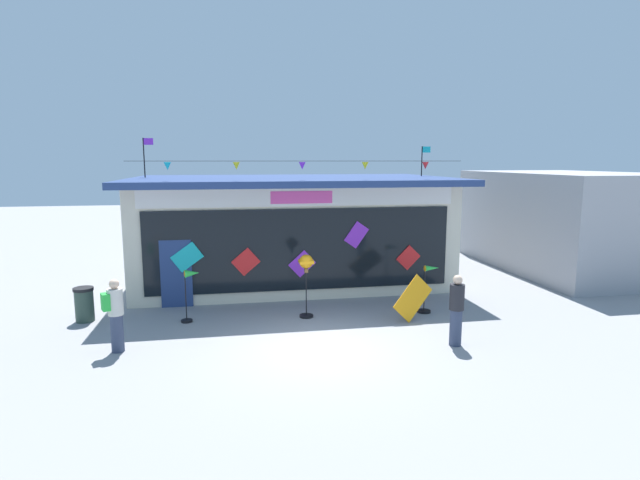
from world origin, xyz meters
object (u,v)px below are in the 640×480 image
at_px(wind_spinner_far_left, 190,285).
at_px(wind_spinner_center_left, 428,288).
at_px(person_mid_plaza, 115,314).
at_px(kite_shop_building, 290,228).
at_px(display_kite_on_ground, 413,298).
at_px(person_near_camera, 456,310).
at_px(wind_spinner_left, 306,268).
at_px(trash_bin, 84,304).

distance_m(wind_spinner_far_left, wind_spinner_center_left, 6.56).
bearing_deg(wind_spinner_center_left, person_mid_plaza, -168.73).
height_order(kite_shop_building, wind_spinner_far_left, kite_shop_building).
bearing_deg(kite_shop_building, display_kite_on_ground, -63.32).
height_order(person_near_camera, person_mid_plaza, same).
xyz_separation_m(person_mid_plaza, display_kite_on_ground, (7.36, 0.96, -0.27)).
xyz_separation_m(wind_spinner_left, wind_spinner_center_left, (3.46, -0.15, -0.65)).
bearing_deg(person_near_camera, display_kite_on_ground, -166.80).
distance_m(person_near_camera, display_kite_on_ground, 1.96).
distance_m(person_near_camera, person_mid_plaza, 7.76).
xyz_separation_m(kite_shop_building, person_mid_plaza, (-4.70, -6.26, -0.99)).
relative_size(wind_spinner_left, display_kite_on_ground, 1.51).
bearing_deg(display_kite_on_ground, trash_bin, 170.28).
relative_size(wind_spinner_far_left, person_near_camera, 0.85).
relative_size(trash_bin, display_kite_on_ground, 0.80).
distance_m(trash_bin, display_kite_on_ground, 8.82).
bearing_deg(trash_bin, display_kite_on_ground, -9.72).
distance_m(kite_shop_building, wind_spinner_left, 4.53).
distance_m(kite_shop_building, display_kite_on_ground, 6.07).
relative_size(wind_spinner_far_left, trash_bin, 1.55).
bearing_deg(wind_spinner_left, trash_bin, 173.36).
xyz_separation_m(wind_spinner_far_left, display_kite_on_ground, (5.86, -0.94, -0.38)).
distance_m(kite_shop_building, person_near_camera, 7.89).
relative_size(wind_spinner_center_left, person_mid_plaza, 0.81).
bearing_deg(wind_spinner_center_left, trash_bin, 174.87).
bearing_deg(wind_spinner_far_left, wind_spinner_center_left, -2.56).
distance_m(wind_spinner_far_left, trash_bin, 2.92).
bearing_deg(wind_spinner_left, display_kite_on_ground, -16.10).
relative_size(person_near_camera, display_kite_on_ground, 1.45).
distance_m(person_near_camera, trash_bin, 9.65).
bearing_deg(wind_spinner_left, wind_spinner_far_left, 177.44).
bearing_deg(person_mid_plaza, trash_bin, 4.67).
height_order(wind_spinner_center_left, person_near_camera, person_near_camera).
xyz_separation_m(wind_spinner_center_left, display_kite_on_ground, (-0.69, -0.65, -0.10)).
height_order(kite_shop_building, trash_bin, kite_shop_building).
bearing_deg(person_mid_plaza, person_near_camera, -120.85).
relative_size(wind_spinner_left, person_mid_plaza, 1.04).
relative_size(wind_spinner_left, trash_bin, 1.89).
relative_size(kite_shop_building, display_kite_on_ground, 9.22).
bearing_deg(person_near_camera, kite_shop_building, -154.20).
bearing_deg(wind_spinner_center_left, wind_spinner_far_left, 177.44).
distance_m(wind_spinner_far_left, person_mid_plaza, 2.42).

